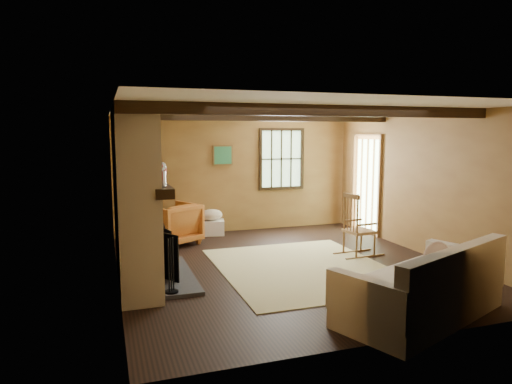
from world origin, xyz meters
name	(u,v)px	position (x,y,z in m)	size (l,w,h in m)	color
ground	(286,266)	(0.00, 0.00, 0.00)	(5.50, 5.50, 0.00)	black
room_envelope	(293,160)	(0.22, 0.26, 1.63)	(5.02, 5.52, 2.44)	olive
fireplace	(136,203)	(-2.23, 0.00, 1.10)	(1.02, 2.30, 2.40)	#965A3A
rug	(303,268)	(0.20, -0.20, 0.00)	(2.50, 3.00, 0.01)	#C8BF85
rocking_chair	(357,229)	(1.37, 0.19, 0.45)	(0.81, 0.47, 1.07)	tan
sofa	(426,291)	(0.71, -2.36, 0.31)	(2.33, 1.66, 0.86)	silver
firewood_pile	(137,236)	(-2.07, 2.41, 0.11)	(0.60, 0.11, 0.22)	brown
laundry_basket	(212,227)	(-0.60, 2.52, 0.15)	(0.50, 0.38, 0.30)	white
basket_pillow	(211,215)	(-0.60, 2.52, 0.41)	(0.45, 0.36, 0.22)	silver
armchair	(173,224)	(-1.46, 1.96, 0.38)	(0.82, 0.85, 0.77)	#BF6026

